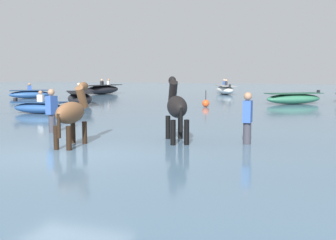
{
  "coord_description": "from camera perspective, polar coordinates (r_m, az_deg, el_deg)",
  "views": [
    {
      "loc": [
        5.27,
        -7.98,
        2.15
      ],
      "look_at": [
        1.49,
        2.83,
        0.83
      ],
      "focal_mm": 45.52,
      "sensor_mm": 36.0,
      "label": 1
    }
  ],
  "objects": [
    {
      "name": "ground_plane",
      "position": [
        9.8,
        -13.9,
        -6.29
      ],
      "size": [
        120.0,
        120.0,
        0.0
      ],
      "primitive_type": "plane",
      "color": "#666051"
    },
    {
      "name": "water_surface",
      "position": [
        18.84,
        2.93,
        0.51
      ],
      "size": [
        90.0,
        90.0,
        0.33
      ],
      "primitive_type": "cube",
      "color": "slate",
      "rests_on": "ground"
    },
    {
      "name": "horse_lead_black",
      "position": [
        11.01,
        1.14,
        1.56
      ],
      "size": [
        1.13,
        1.78,
        2.01
      ],
      "color": "black",
      "rests_on": "ground"
    },
    {
      "name": "horse_trailing_bay",
      "position": [
        10.57,
        -12.76,
        0.75
      ],
      "size": [
        0.61,
        1.73,
        1.87
      ],
      "color": "brown",
      "rests_on": "ground"
    },
    {
      "name": "boat_mid_channel",
      "position": [
        34.2,
        -8.79,
        4.05
      ],
      "size": [
        1.76,
        4.27,
        1.2
      ],
      "color": "black",
      "rests_on": "water_surface"
    },
    {
      "name": "boat_near_starboard",
      "position": [
        23.24,
        -11.73,
        2.83
      ],
      "size": [
        2.97,
        3.42,
        1.2
      ],
      "color": "black",
      "rests_on": "water_surface"
    },
    {
      "name": "boat_distant_west",
      "position": [
        30.16,
        -18.01,
        3.32
      ],
      "size": [
        2.65,
        2.41,
        1.03
      ],
      "color": "#28518E",
      "rests_on": "water_surface"
    },
    {
      "name": "boat_far_offshore",
      "position": [
        24.66,
        16.47,
        2.78
      ],
      "size": [
        3.29,
        2.78,
        0.75
      ],
      "color": "#337556",
      "rests_on": "water_surface"
    },
    {
      "name": "boat_mid_outer",
      "position": [
        19.23,
        -16.85,
        1.64
      ],
      "size": [
        2.48,
        1.08,
        0.98
      ],
      "color": "#28518E",
      "rests_on": "water_surface"
    },
    {
      "name": "boat_far_inshore",
      "position": [
        34.2,
        7.64,
        4.05
      ],
      "size": [
        2.55,
        3.87,
        1.18
      ],
      "color": "silver",
      "rests_on": "water_surface"
    },
    {
      "name": "person_wading_mid",
      "position": [
        13.06,
        -15.29,
        0.7
      ],
      "size": [
        0.23,
        0.34,
        1.63
      ],
      "color": "#383842",
      "rests_on": "ground"
    },
    {
      "name": "person_spectator_far",
      "position": [
        10.78,
        10.58,
        -0.37
      ],
      "size": [
        0.2,
        0.32,
        1.63
      ],
      "color": "#383842",
      "rests_on": "ground"
    },
    {
      "name": "channel_buoy",
      "position": [
        21.85,
        5.08,
        2.26
      ],
      "size": [
        0.37,
        0.37,
        0.85
      ],
      "color": "#E54C1E",
      "rests_on": "water_surface"
    }
  ]
}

